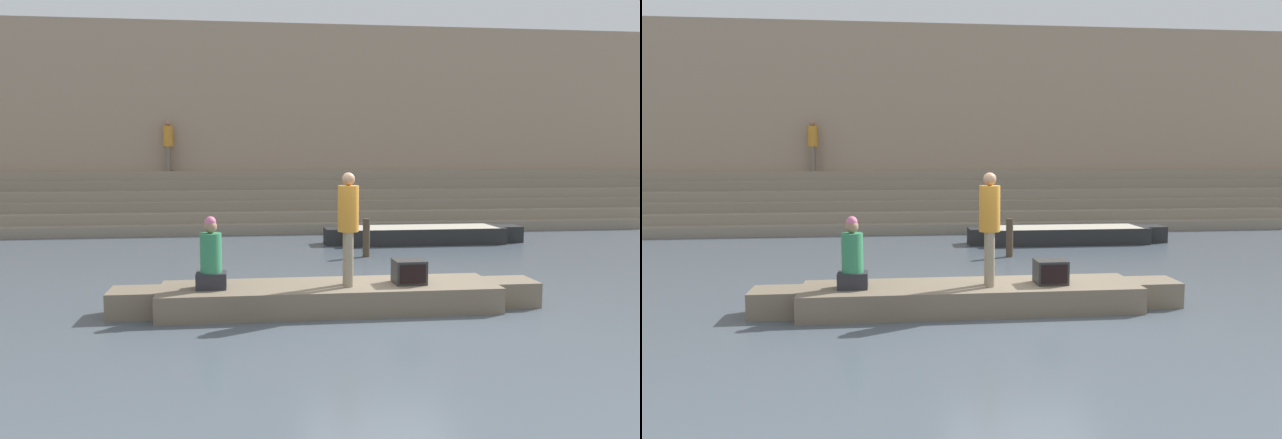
% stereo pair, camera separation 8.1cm
% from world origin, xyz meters
% --- Properties ---
extents(ground_plane, '(120.00, 120.00, 0.00)m').
position_xyz_m(ground_plane, '(0.00, 0.00, 0.00)').
color(ground_plane, '#4C5660').
extents(ghat_steps, '(36.00, 3.43, 1.83)m').
position_xyz_m(ghat_steps, '(0.00, 11.08, 0.66)').
color(ghat_steps, gray).
rests_on(ghat_steps, ground).
extents(back_wall, '(34.20, 1.28, 6.92)m').
position_xyz_m(back_wall, '(0.00, 12.91, 3.43)').
color(back_wall, tan).
rests_on(back_wall, ground).
extents(rowboat_main, '(6.73, 1.39, 0.40)m').
position_xyz_m(rowboat_main, '(-0.90, -0.21, 0.22)').
color(rowboat_main, '#756651').
rests_on(rowboat_main, ground).
extents(person_standing, '(0.33, 0.33, 1.76)m').
position_xyz_m(person_standing, '(-0.62, -0.32, 1.43)').
color(person_standing, gray).
rests_on(person_standing, rowboat_main).
extents(person_rowing, '(0.46, 0.36, 1.11)m').
position_xyz_m(person_rowing, '(-2.72, -0.27, 0.85)').
color(person_rowing, '#28282D').
rests_on(person_rowing, rowboat_main).
extents(tv_set, '(0.49, 0.45, 0.38)m').
position_xyz_m(tv_set, '(0.37, -0.27, 0.59)').
color(tv_set, '#2D2D2D').
rests_on(tv_set, rowboat_main).
extents(moored_boat_shore, '(5.46, 1.30, 0.44)m').
position_xyz_m(moored_boat_shore, '(2.69, 6.73, 0.23)').
color(moored_boat_shore, black).
rests_on(moored_boat_shore, ground).
extents(mooring_post, '(0.17, 0.17, 0.91)m').
position_xyz_m(mooring_post, '(0.67, 4.65, 0.46)').
color(mooring_post, '#473828').
rests_on(mooring_post, ground).
extents(person_on_steps, '(0.33, 0.33, 1.73)m').
position_xyz_m(person_on_steps, '(-4.71, 12.03, 2.83)').
color(person_on_steps, '#756656').
rests_on(person_on_steps, ghat_steps).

